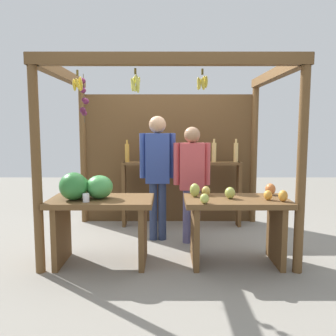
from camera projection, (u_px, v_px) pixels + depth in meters
name	position (u px, v px, depth m)	size (l,w,h in m)	color
ground_plane	(168.00, 241.00, 4.79)	(12.00, 12.00, 0.00)	gray
market_stall	(167.00, 140.00, 5.07)	(2.85, 2.14, 2.27)	brown
fruit_counter_left	(93.00, 204.00, 3.96)	(1.15, 0.64, 1.05)	brown
fruit_counter_right	(235.00, 215.00, 3.98)	(1.15, 0.64, 0.90)	brown
bottle_shelf_unit	(181.00, 176.00, 5.46)	(1.83, 0.22, 1.35)	brown
vendor_man	(157.00, 166.00, 4.75)	(0.48, 0.23, 1.68)	navy
vendor_woman	(191.00, 175.00, 4.64)	(0.48, 0.21, 1.54)	#54517F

